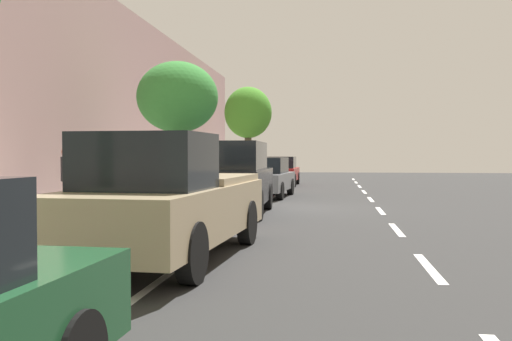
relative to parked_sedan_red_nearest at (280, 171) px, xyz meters
The scene contains 16 objects.
ground 12.87m from the parked_sedan_red_nearest, 95.62° to the left, with size 69.63×69.63×0.00m, color #2C2C2C.
sidewalk 13.12m from the parked_sedan_red_nearest, 77.38° to the left, with size 3.59×43.52×0.15m, color #A6A69A.
curb_edge 12.84m from the parked_sedan_red_nearest, 85.59° to the left, with size 0.16×43.52×0.15m, color gray.
lane_stripe_centre 13.77m from the parked_sedan_red_nearest, 107.38° to the left, with size 0.14×44.20×0.01m.
lane_stripe_bike_edge 12.82m from the parked_sedan_red_nearest, 92.17° to the left, with size 0.12×43.52×0.01m, color white.
building_facade 13.97m from the parked_sedan_red_nearest, 68.99° to the left, with size 0.50×43.52×6.95m, color #A78281.
parked_sedan_red_nearest is the anchor object (origin of this frame).
parked_sedan_grey_second 8.20m from the parked_sedan_red_nearest, 90.99° to the left, with size 2.06×4.51×1.52m.
parked_suv_black_mid 14.55m from the parked_sedan_red_nearest, 89.90° to the left, with size 2.06×4.75×1.99m.
parked_pickup_tan_far 21.42m from the parked_sedan_red_nearest, 90.42° to the left, with size 2.31×5.42×1.95m.
bicycle_at_curb 12.80m from the parked_sedan_red_nearest, 87.66° to the left, with size 1.73×0.46×0.75m.
cyclist_with_backpack 12.36m from the parked_sedan_red_nearest, 86.54° to the left, with size 0.44×0.62×1.76m.
street_tree_near_cyclist 3.70m from the parked_sedan_red_nearest, 22.94° to the right, with size 2.58×2.58×5.16m.
street_tree_mid_block 13.91m from the parked_sedan_red_nearest, 82.31° to the left, with size 2.40×2.40×4.24m.
pedestrian_on_phone 17.37m from the parked_sedan_red_nearest, 77.85° to the left, with size 0.40×0.54×1.67m.
fire_hydrant 5.63m from the parked_sedan_red_nearest, 75.42° to the left, with size 0.22×0.22×0.84m.
Camera 1 is at (-1.45, 17.23, 1.65)m, focal length 40.06 mm.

